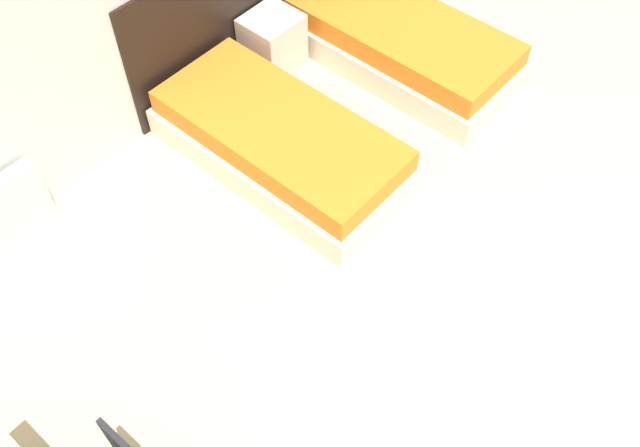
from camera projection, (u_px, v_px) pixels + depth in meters
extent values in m
cube|color=beige|center=(281.00, 150.00, 5.35)|extent=(0.92, 1.96, 0.24)
cube|color=orange|center=(280.00, 130.00, 5.18)|extent=(0.84, 1.88, 0.19)
cube|color=beige|center=(401.00, 52.00, 6.02)|extent=(0.92, 1.96, 0.24)
cube|color=orange|center=(403.00, 32.00, 5.85)|extent=(0.84, 1.88, 0.19)
cube|color=beige|center=(273.00, 43.00, 5.88)|extent=(0.44, 0.40, 0.51)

